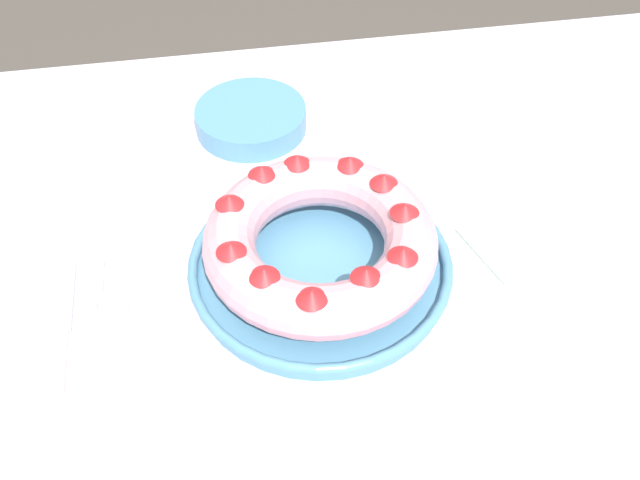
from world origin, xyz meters
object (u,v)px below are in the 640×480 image
object	(u,v)px
bundt_cake	(320,239)
napkin	(527,237)
serving_dish	(320,266)
cake_knife	(120,322)
serving_knife	(62,335)
fork	(92,312)
side_bowl	(251,119)

from	to	relation	value
bundt_cake	napkin	xyz separation A→B (m)	(0.27, 0.02, -0.06)
serving_dish	bundt_cake	world-z (taller)	bundt_cake
napkin	cake_knife	bearing A→B (deg)	-174.25
bundt_cake	serving_knife	distance (m)	0.31
fork	side_bowl	xyz separation A→B (m)	(0.22, 0.32, 0.01)
cake_knife	side_bowl	bearing A→B (deg)	60.58
cake_knife	side_bowl	size ratio (longest dim) A/B	1.04
cake_knife	napkin	distance (m)	0.51
serving_dish	fork	xyz separation A→B (m)	(-0.27, -0.02, -0.01)
serving_knife	napkin	world-z (taller)	serving_knife
bundt_cake	serving_knife	xyz separation A→B (m)	(-0.30, -0.04, -0.06)
bundt_cake	fork	world-z (taller)	bundt_cake
side_bowl	serving_knife	bearing A→B (deg)	-126.11
fork	serving_knife	world-z (taller)	serving_knife
bundt_cake	serving_knife	world-z (taller)	bundt_cake
serving_dish	fork	bearing A→B (deg)	-176.73
cake_knife	serving_knife	bearing A→B (deg)	-173.89
cake_knife	side_bowl	xyz separation A→B (m)	(0.19, 0.34, 0.01)
side_bowl	cake_knife	bearing A→B (deg)	-118.96
serving_dish	side_bowl	size ratio (longest dim) A/B	1.94
fork	cake_knife	size ratio (longest dim) A/B	1.07
serving_knife	cake_knife	bearing A→B (deg)	1.85
fork	cake_knife	world-z (taller)	cake_knife
serving_dish	napkin	bearing A→B (deg)	3.30
serving_knife	side_bowl	xyz separation A→B (m)	(0.25, 0.34, 0.01)
side_bowl	napkin	size ratio (longest dim) A/B	1.09
serving_knife	napkin	size ratio (longest dim) A/B	1.31
serving_knife	napkin	bearing A→B (deg)	1.12
serving_dish	cake_knife	distance (m)	0.24
bundt_cake	fork	bearing A→B (deg)	-176.72
fork	cake_knife	xyz separation A→B (m)	(0.03, -0.02, -0.00)
serving_dish	bundt_cake	xyz separation A→B (m)	(-0.00, 0.00, 0.05)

